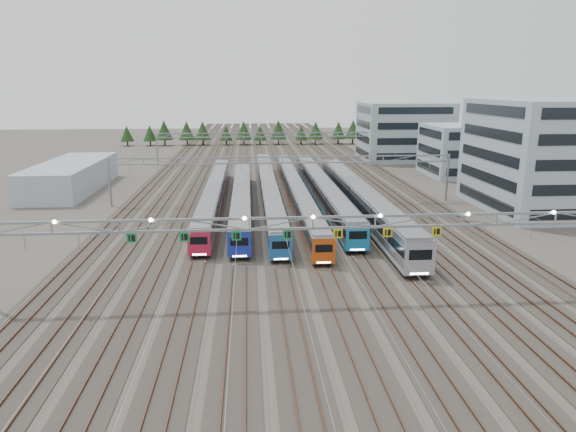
{
  "coord_description": "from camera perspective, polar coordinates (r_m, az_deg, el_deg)",
  "views": [
    {
      "loc": [
        -5.55,
        -43.43,
        18.99
      ],
      "look_at": [
        -0.84,
        17.56,
        3.5
      ],
      "focal_mm": 32.0,
      "sensor_mm": 36.0,
      "label": 1
    }
  ],
  "objects": [
    {
      "name": "train_b",
      "position": [
        81.69,
        -5.16,
        2.15
      ],
      "size": [
        2.69,
        51.55,
        3.49
      ],
      "color": "black",
      "rests_on": "ground"
    },
    {
      "name": "train_a",
      "position": [
        85.06,
        -8.17,
        2.51
      ],
      "size": [
        2.62,
        56.13,
        3.4
      ],
      "color": "black",
      "rests_on": "ground"
    },
    {
      "name": "ground",
      "position": [
        47.72,
        2.66,
        -9.26
      ],
      "size": [
        400.0,
        400.0,
        0.0
      ],
      "primitive_type": "plane",
      "color": "#47423A",
      "rests_on": "ground"
    },
    {
      "name": "gantry_mid",
      "position": [
        84.56,
        -0.61,
        5.64
      ],
      "size": [
        56.36,
        0.36,
        8.0
      ],
      "color": "gray",
      "rests_on": "ground"
    },
    {
      "name": "train_e",
      "position": [
        87.76,
        3.73,
        3.08
      ],
      "size": [
        2.82,
        59.82,
        3.67
      ],
      "color": "black",
      "rests_on": "ground"
    },
    {
      "name": "treeline",
      "position": [
        173.17,
        -5.01,
        9.27
      ],
      "size": [
        81.2,
        5.6,
        7.02
      ],
      "color": "#332114",
      "rests_on": "ground"
    },
    {
      "name": "track_bed",
      "position": [
        144.6,
        -2.2,
        7.25
      ],
      "size": [
        54.0,
        260.0,
        5.42
      ],
      "color": "#2D2823",
      "rests_on": "ground"
    },
    {
      "name": "train_f",
      "position": [
        79.35,
        7.91,
        1.95
      ],
      "size": [
        3.18,
        57.51,
        4.15
      ],
      "color": "black",
      "rests_on": "ground"
    },
    {
      "name": "depot_bldg_north",
      "position": [
        140.38,
        12.75,
        9.15
      ],
      "size": [
        22.0,
        18.0,
        14.9
      ],
      "primitive_type": "cube",
      "color": "#8FA2AA",
      "rests_on": "ground"
    },
    {
      "name": "west_shed",
      "position": [
        105.11,
        -22.95,
        4.11
      ],
      "size": [
        10.0,
        30.0,
        5.18
      ],
      "primitive_type": "cube",
      "color": "#8FA2AA",
      "rests_on": "ground"
    },
    {
      "name": "gantry_near",
      "position": [
        45.25,
        2.73,
        -1.06
      ],
      "size": [
        56.36,
        0.61,
        8.08
      ],
      "color": "gray",
      "rests_on": "ground"
    },
    {
      "name": "train_d",
      "position": [
        86.94,
        0.82,
        2.88
      ],
      "size": [
        2.56,
        67.05,
        3.33
      ],
      "color": "black",
      "rests_on": "ground"
    },
    {
      "name": "gantry_far",
      "position": [
        129.16,
        -1.95,
        8.61
      ],
      "size": [
        56.36,
        0.36,
        8.0
      ],
      "color": "gray",
      "rests_on": "ground"
    },
    {
      "name": "train_c",
      "position": [
        88.34,
        -2.19,
        3.07
      ],
      "size": [
        2.58,
        67.54,
        3.36
      ],
      "color": "black",
      "rests_on": "ground"
    },
    {
      "name": "depot_bldg_mid",
      "position": [
        118.54,
        18.59,
        6.93
      ],
      "size": [
        14.0,
        16.0,
        10.92
      ],
      "primitive_type": "cube",
      "color": "#8FA2AA",
      "rests_on": "ground"
    },
    {
      "name": "depot_bldg_south",
      "position": [
        89.64,
        26.57,
        6.02
      ],
      "size": [
        18.0,
        22.0,
        17.06
      ],
      "primitive_type": "cube",
      "color": "#8FA2AA",
      "rests_on": "ground"
    }
  ]
}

